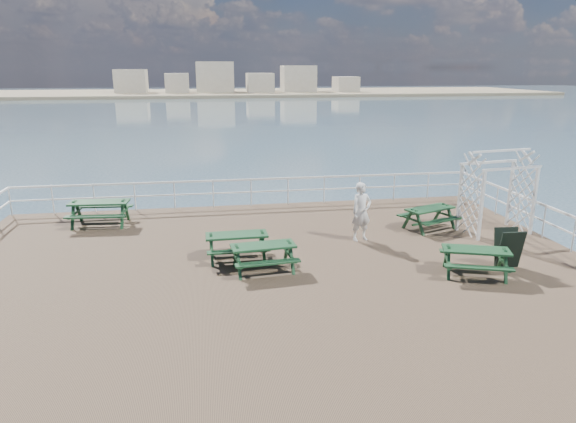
{
  "coord_description": "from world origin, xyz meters",
  "views": [
    {
      "loc": [
        -1.75,
        -12.73,
        5.27
      ],
      "look_at": [
        0.66,
        1.89,
        1.1
      ],
      "focal_mm": 32.0,
      "sensor_mm": 36.0,
      "label": 1
    }
  ],
  "objects_px": {
    "picnic_table_c": "(430,213)",
    "person": "(361,212)",
    "picnic_table_b": "(237,241)",
    "picnic_table_d": "(263,252)",
    "picnic_table_a": "(100,208)",
    "picnic_table_e": "(476,256)",
    "trellis_arbor": "(497,196)"
  },
  "relations": [
    {
      "from": "picnic_table_c",
      "to": "person",
      "type": "height_order",
      "value": "person"
    },
    {
      "from": "picnic_table_b",
      "to": "picnic_table_d",
      "type": "xyz_separation_m",
      "value": [
        0.64,
        -1.0,
        -0.01
      ]
    },
    {
      "from": "picnic_table_a",
      "to": "picnic_table_d",
      "type": "height_order",
      "value": "picnic_table_a"
    },
    {
      "from": "picnic_table_c",
      "to": "picnic_table_e",
      "type": "xyz_separation_m",
      "value": [
        -0.53,
        -3.99,
        -0.01
      ]
    },
    {
      "from": "picnic_table_b",
      "to": "person",
      "type": "height_order",
      "value": "person"
    },
    {
      "from": "picnic_table_a",
      "to": "person",
      "type": "relative_size",
      "value": 1.12
    },
    {
      "from": "picnic_table_a",
      "to": "person",
      "type": "xyz_separation_m",
      "value": [
        8.4,
        -3.03,
        0.32
      ]
    },
    {
      "from": "picnic_table_a",
      "to": "picnic_table_b",
      "type": "height_order",
      "value": "picnic_table_a"
    },
    {
      "from": "picnic_table_e",
      "to": "trellis_arbor",
      "type": "relative_size",
      "value": 0.74
    },
    {
      "from": "picnic_table_a",
      "to": "person",
      "type": "height_order",
      "value": "person"
    },
    {
      "from": "picnic_table_b",
      "to": "trellis_arbor",
      "type": "height_order",
      "value": "trellis_arbor"
    },
    {
      "from": "picnic_table_e",
      "to": "trellis_arbor",
      "type": "bearing_deg",
      "value": 72.16
    },
    {
      "from": "picnic_table_b",
      "to": "picnic_table_c",
      "type": "bearing_deg",
      "value": 13.94
    },
    {
      "from": "picnic_table_e",
      "to": "trellis_arbor",
      "type": "height_order",
      "value": "trellis_arbor"
    },
    {
      "from": "picnic_table_a",
      "to": "picnic_table_c",
      "type": "distance_m",
      "value": 11.28
    },
    {
      "from": "picnic_table_a",
      "to": "picnic_table_d",
      "type": "bearing_deg",
      "value": -40.46
    },
    {
      "from": "person",
      "to": "trellis_arbor",
      "type": "bearing_deg",
      "value": -14.44
    },
    {
      "from": "picnic_table_b",
      "to": "picnic_table_d",
      "type": "height_order",
      "value": "picnic_table_b"
    },
    {
      "from": "picnic_table_c",
      "to": "picnic_table_d",
      "type": "height_order",
      "value": "picnic_table_c"
    },
    {
      "from": "trellis_arbor",
      "to": "person",
      "type": "xyz_separation_m",
      "value": [
        -4.59,
        -0.07,
        -0.29
      ]
    },
    {
      "from": "picnic_table_d",
      "to": "picnic_table_e",
      "type": "relative_size",
      "value": 0.9
    },
    {
      "from": "picnic_table_c",
      "to": "picnic_table_a",
      "type": "bearing_deg",
      "value": 147.58
    },
    {
      "from": "picnic_table_c",
      "to": "trellis_arbor",
      "type": "distance_m",
      "value": 2.18
    },
    {
      "from": "trellis_arbor",
      "to": "person",
      "type": "distance_m",
      "value": 4.6
    },
    {
      "from": "picnic_table_d",
      "to": "picnic_table_e",
      "type": "height_order",
      "value": "picnic_table_d"
    },
    {
      "from": "picnic_table_d",
      "to": "trellis_arbor",
      "type": "xyz_separation_m",
      "value": [
        7.91,
        2.09,
        0.69
      ]
    },
    {
      "from": "picnic_table_c",
      "to": "picnic_table_e",
      "type": "height_order",
      "value": "picnic_table_c"
    },
    {
      "from": "picnic_table_b",
      "to": "picnic_table_c",
      "type": "xyz_separation_m",
      "value": [
        6.61,
        1.79,
        -0.01
      ]
    },
    {
      "from": "picnic_table_e",
      "to": "picnic_table_b",
      "type": "bearing_deg",
      "value": 179.17
    },
    {
      "from": "picnic_table_d",
      "to": "picnic_table_e",
      "type": "bearing_deg",
      "value": -17.93
    },
    {
      "from": "picnic_table_a",
      "to": "picnic_table_b",
      "type": "xyz_separation_m",
      "value": [
        4.44,
        -4.04,
        -0.07
      ]
    },
    {
      "from": "picnic_table_a",
      "to": "trellis_arbor",
      "type": "bearing_deg",
      "value": -8.49
    }
  ]
}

